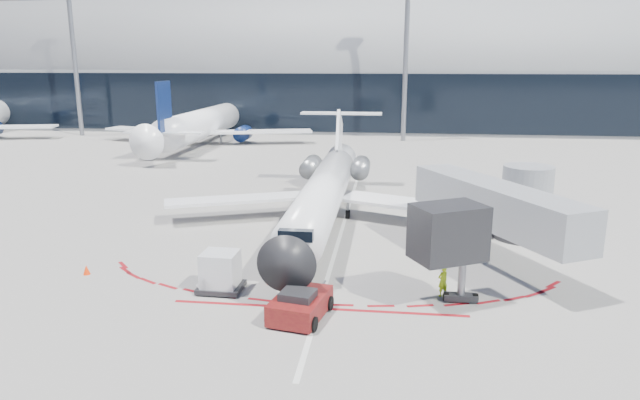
# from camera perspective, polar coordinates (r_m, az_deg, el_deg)

# --- Properties ---
(ground) EXTENTS (260.00, 260.00, 0.00)m
(ground) POSITION_cam_1_polar(r_m,az_deg,el_deg) (38.03, 2.00, -3.64)
(ground) COLOR slate
(ground) RESTS_ON ground
(apron_centerline) EXTENTS (0.25, 40.00, 0.01)m
(apron_centerline) POSITION_cam_1_polar(r_m,az_deg,el_deg) (39.93, 2.26, -2.78)
(apron_centerline) COLOR silver
(apron_centerline) RESTS_ON ground
(apron_stop_bar) EXTENTS (14.00, 0.25, 0.01)m
(apron_stop_bar) POSITION_cam_1_polar(r_m,az_deg,el_deg) (27.32, -0.18, -10.79)
(apron_stop_bar) COLOR maroon
(apron_stop_bar) RESTS_ON ground
(terminal_building) EXTENTS (150.00, 24.15, 24.00)m
(terminal_building) POSITION_cam_1_polar(r_m,az_deg,el_deg) (101.23, 5.39, 12.06)
(terminal_building) COLOR gray
(terminal_building) RESTS_ON ground
(jet_bridge) EXTENTS (10.03, 15.20, 4.90)m
(jet_bridge) POSITION_cam_1_polar(r_m,az_deg,el_deg) (34.82, 17.85, -0.80)
(jet_bridge) COLOR #9A9DA2
(jet_bridge) RESTS_ON ground
(light_mast_west) EXTENTS (0.70, 0.70, 25.00)m
(light_mast_west) POSITION_cam_1_polar(r_m,az_deg,el_deg) (96.96, -23.38, 13.31)
(light_mast_west) COLOR gray
(light_mast_west) RESTS_ON ground
(light_mast_centre) EXTENTS (0.70, 0.70, 25.00)m
(light_mast_centre) POSITION_cam_1_polar(r_m,az_deg,el_deg) (84.19, 8.59, 14.35)
(light_mast_centre) COLOR gray
(light_mast_centre) RESTS_ON ground
(regional_jet) EXTENTS (23.66, 29.17, 7.31)m
(regional_jet) POSITION_cam_1_polar(r_m,az_deg,el_deg) (40.53, 0.52, 1.03)
(regional_jet) COLOR white
(regional_jet) RESTS_ON ground
(pushback_tug) EXTENTS (2.83, 5.45, 1.39)m
(pushback_tug) POSITION_cam_1_polar(r_m,az_deg,el_deg) (26.24, -2.00, -10.42)
(pushback_tug) COLOR #540C10
(pushback_tug) RESTS_ON ground
(ramp_worker) EXTENTS (0.69, 0.63, 1.58)m
(ramp_worker) POSITION_cam_1_polar(r_m,az_deg,el_deg) (29.04, 12.18, -7.92)
(ramp_worker) COLOR #C3F019
(ramp_worker) RESTS_ON ground
(uld_container) EXTENTS (2.23, 1.91, 2.05)m
(uld_container) POSITION_cam_1_polar(r_m,az_deg,el_deg) (29.35, -9.92, -7.10)
(uld_container) COLOR black
(uld_container) RESTS_ON ground
(safety_cone_left) EXTENTS (0.38, 0.38, 0.53)m
(safety_cone_left) POSITION_cam_1_polar(r_m,az_deg,el_deg) (33.82, -22.32, -6.47)
(safety_cone_left) COLOR #FF3105
(safety_cone_left) RESTS_ON ground
(safety_cone_right) EXTENTS (0.34, 0.34, 0.48)m
(safety_cone_right) POSITION_cam_1_polar(r_m,az_deg,el_deg) (30.14, -5.05, -7.95)
(safety_cone_right) COLOR #FF3105
(safety_cone_right) RESTS_ON ground
(bg_airliner_1) EXTENTS (35.27, 37.35, 11.41)m
(bg_airliner_1) POSITION_cam_1_polar(r_m,az_deg,el_deg) (82.96, -11.36, 9.55)
(bg_airliner_1) COLOR white
(bg_airliner_1) RESTS_ON ground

